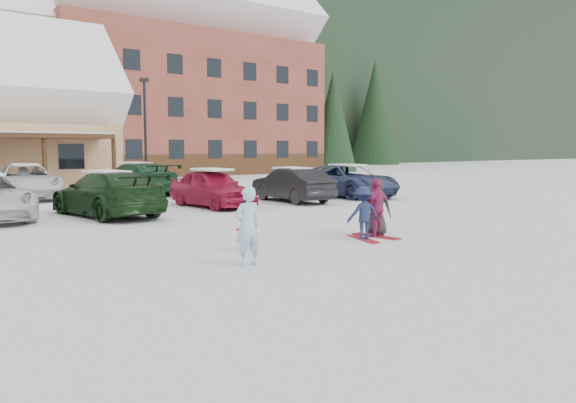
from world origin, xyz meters
TOP-DOWN VIEW (x-y plane):
  - ground at (0.00, 0.00)m, footprint 160.00×160.00m
  - alpine_hotel at (14.27, 38.00)m, footprint 31.48×14.01m
  - lamp_post at (6.83, 23.93)m, footprint 0.50×0.25m
  - conifer_1 at (30.00, 32.00)m, footprint 4.84×4.84m
  - conifer_3 at (6.00, 44.00)m, footprint 3.96×3.96m
  - conifer_4 at (34.00, 46.00)m, footprint 5.06×5.06m
  - adult_skier at (-1.87, -0.53)m, footprint 0.57×0.38m
  - toddler_red at (-1.01, 0.87)m, footprint 0.47×0.38m
  - child_navy at (2.12, 0.31)m, footprint 0.96×0.74m
  - skis_child_navy at (2.12, 0.31)m, footprint 0.64×1.39m
  - child_magenta at (2.70, 0.41)m, footprint 0.90×0.44m
  - skis_child_magenta at (2.70, 0.41)m, footprint 0.32×1.41m
  - bystander_dark at (2.85, 0.56)m, footprint 0.79×0.87m
  - parked_car_3 at (-1.14, 8.93)m, footprint 2.61×5.34m
  - parked_car_4 at (3.12, 9.38)m, footprint 1.86×4.33m
  - parked_car_5 at (6.88, 9.19)m, footprint 1.81×4.44m
  - parked_car_6 at (10.46, 9.57)m, footprint 2.66×5.46m
  - parked_car_10 at (-1.72, 17.45)m, footprint 3.14×5.80m
  - parked_car_11 at (3.03, 16.52)m, footprint 2.67×5.57m

SIDE VIEW (x-z plane):
  - ground at x=0.00m, z-range 0.00..0.00m
  - skis_child_navy at x=2.12m, z-range 0.00..0.03m
  - skis_child_magenta at x=2.70m, z-range 0.00..0.03m
  - toddler_red at x=-1.01m, z-range 0.00..0.89m
  - child_navy at x=2.12m, z-range 0.00..1.31m
  - parked_car_5 at x=6.88m, z-range 0.00..1.43m
  - parked_car_4 at x=3.12m, z-range 0.00..1.46m
  - bystander_dark at x=2.85m, z-range 0.00..1.49m
  - child_magenta at x=2.70m, z-range 0.00..1.49m
  - parked_car_3 at x=-1.14m, z-range 0.00..1.50m
  - parked_car_6 at x=10.46m, z-range 0.00..1.50m
  - adult_skier at x=-1.87m, z-range 0.00..1.52m
  - parked_car_10 at x=-1.72m, z-range 0.00..1.55m
  - parked_car_11 at x=3.03m, z-range 0.00..1.57m
  - lamp_post at x=6.83m, z-range 0.41..7.01m
  - conifer_3 at x=6.00m, z-range 0.53..9.71m
  - conifer_1 at x=30.00m, z-range 0.65..11.87m
  - conifer_4 at x=34.00m, z-range 0.68..12.41m
  - alpine_hotel at x=14.27m, z-range -2.11..19.37m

